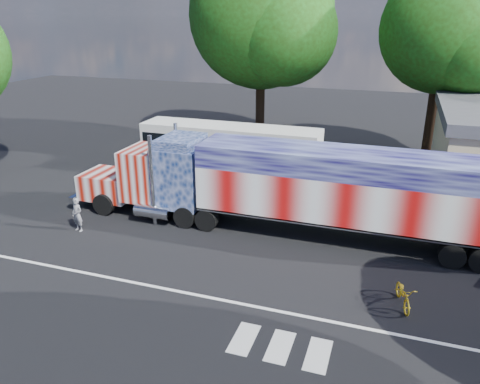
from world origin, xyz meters
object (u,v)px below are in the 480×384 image
(woman, at_px, (77,215))
(tree_ne_a, at_px, (446,31))
(semi_truck, at_px, (292,186))
(bicycle, at_px, (403,295))
(coach_bus, at_px, (230,151))
(tree_n_mid, at_px, (264,16))

(woman, bearing_deg, tree_ne_a, 60.10)
(semi_truck, distance_m, bicycle, 7.24)
(coach_bus, bearing_deg, semi_truck, -50.69)
(semi_truck, height_order, tree_n_mid, tree_n_mid)
(woman, relative_size, tree_ne_a, 0.13)
(bicycle, bearing_deg, tree_ne_a, 71.10)
(semi_truck, relative_size, tree_n_mid, 1.41)
(tree_ne_a, xyz_separation_m, tree_n_mid, (-12.52, 0.76, 0.88))
(semi_truck, xyz_separation_m, tree_n_mid, (-5.92, 15.27, 7.32))
(semi_truck, distance_m, tree_ne_a, 17.18)
(tree_n_mid, bearing_deg, tree_ne_a, -3.49)
(coach_bus, bearing_deg, bicycle, -46.77)
(coach_bus, xyz_separation_m, tree_n_mid, (-0.42, 8.54, 7.93))
(coach_bus, relative_size, tree_n_mid, 0.75)
(bicycle, height_order, tree_n_mid, tree_n_mid)
(semi_truck, relative_size, tree_ne_a, 1.64)
(tree_n_mid, bearing_deg, coach_bus, -87.22)
(semi_truck, xyz_separation_m, woman, (-9.67, -3.19, -1.50))
(semi_truck, relative_size, bicycle, 12.23)
(semi_truck, relative_size, coach_bus, 1.87)
(coach_bus, relative_size, tree_ne_a, 0.88)
(bicycle, distance_m, tree_n_mid, 24.61)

